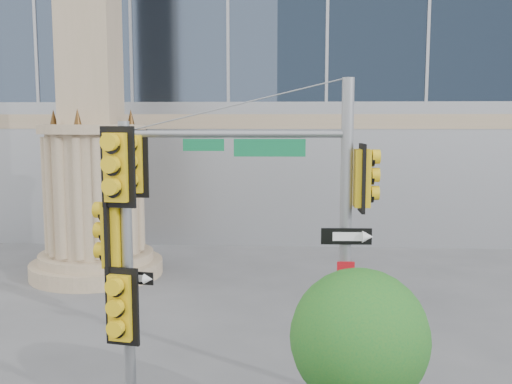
{
  "coord_description": "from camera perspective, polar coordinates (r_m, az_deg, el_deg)",
  "views": [
    {
      "loc": [
        0.49,
        -9.59,
        5.17
      ],
      "look_at": [
        -0.18,
        2.0,
        3.75
      ],
      "focal_mm": 40.0,
      "sensor_mm": 36.0,
      "label": 1
    }
  ],
  "objects": [
    {
      "name": "monument",
      "position": [
        19.69,
        -16.1,
        7.73
      ],
      "size": [
        4.4,
        4.4,
        16.6
      ],
      "color": "tan",
      "rests_on": "ground"
    },
    {
      "name": "main_signal_pole",
      "position": [
        10.38,
        3.09,
        -1.21
      ],
      "size": [
        4.63,
        0.56,
        5.96
      ],
      "rotation": [
        0.0,
        0.0,
        0.03
      ],
      "color": "slate",
      "rests_on": "ground"
    },
    {
      "name": "secondary_signal_pole",
      "position": [
        9.64,
        -13.37,
        -5.93
      ],
      "size": [
        0.9,
        0.77,
        5.19
      ],
      "rotation": [
        0.0,
        0.0,
        -0.18
      ],
      "color": "slate",
      "rests_on": "ground"
    },
    {
      "name": "street_tree",
      "position": [
        8.47,
        10.53,
        -14.65
      ],
      "size": [
        2.01,
        1.97,
        3.13
      ],
      "color": "tan",
      "rests_on": "ground"
    }
  ]
}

